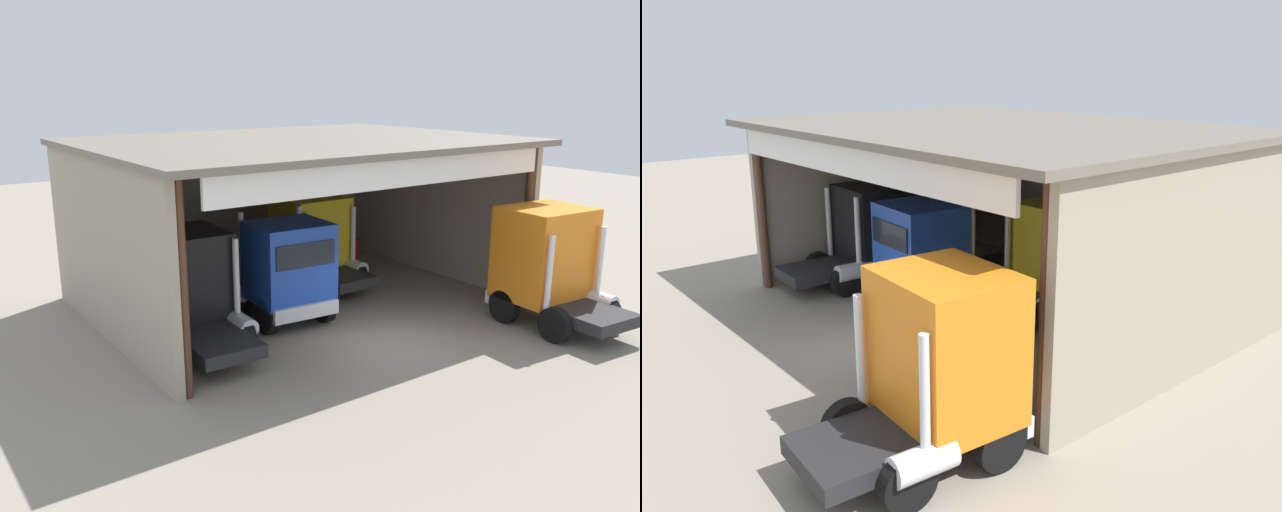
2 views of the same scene
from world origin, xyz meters
TOP-DOWN VIEW (x-y plane):
  - ground_plane at (0.00, 0.00)m, footprint 80.00×80.00m
  - workshop_shed at (0.00, 5.82)m, footprint 13.74×10.51m
  - truck_black_right_bay at (-4.76, 3.33)m, footprint 2.57×4.92m
  - truck_blue_yard_outside at (-1.49, 3.42)m, footprint 2.61×5.15m
  - truck_yellow_center_right_bay at (1.51, 5.92)m, footprint 2.48×4.30m
  - truck_orange_left_bay at (5.25, -1.60)m, footprint 2.82×4.35m
  - oil_drum at (3.26, 8.77)m, footprint 0.58×0.58m
  - tool_cart at (4.55, 7.86)m, footprint 0.90×0.60m

SIDE VIEW (x-z plane):
  - ground_plane at x=0.00m, z-range 0.00..0.00m
  - oil_drum at x=3.26m, z-range 0.00..0.93m
  - tool_cart at x=4.55m, z-range 0.00..1.00m
  - truck_blue_yard_outside at x=-1.49m, z-range -0.06..3.45m
  - truck_black_right_bay at x=-4.76m, z-range 0.08..3.42m
  - truck_yellow_center_right_bay at x=1.51m, z-range 0.09..3.45m
  - truck_orange_left_bay at x=5.25m, z-range 0.09..3.77m
  - workshop_shed at x=0.00m, z-range 1.04..6.68m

